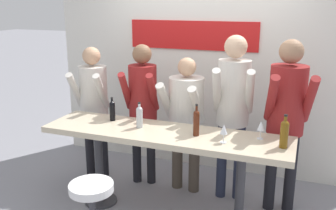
# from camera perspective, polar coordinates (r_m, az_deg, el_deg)

# --- Properties ---
(back_wall) EXTENTS (4.10, 0.12, 2.60)m
(back_wall) POSITION_cam_1_polar(r_m,az_deg,el_deg) (4.91, 5.33, 5.16)
(back_wall) COLOR silver
(back_wall) RESTS_ON ground_plane
(tasting_table) EXTENTS (2.50, 0.63, 0.94)m
(tasting_table) POSITION_cam_1_polar(r_m,az_deg,el_deg) (3.77, -0.51, -5.99)
(tasting_table) COLOR beige
(tasting_table) RESTS_ON ground_plane
(bar_stool) EXTENTS (0.40, 0.40, 0.69)m
(bar_stool) POSITION_cam_1_polar(r_m,az_deg,el_deg) (3.44, -11.44, -15.08)
(bar_stool) COLOR #333338
(bar_stool) RESTS_ON ground_plane
(person_far_left) EXTENTS (0.47, 0.57, 1.66)m
(person_far_left) POSITION_cam_1_polar(r_m,az_deg,el_deg) (4.69, -11.29, 1.01)
(person_far_left) COLOR black
(person_far_left) RESTS_ON ground_plane
(person_left) EXTENTS (0.45, 0.57, 1.72)m
(person_left) POSITION_cam_1_polar(r_m,az_deg,el_deg) (4.41, -3.88, 0.89)
(person_left) COLOR black
(person_left) RESTS_ON ground_plane
(person_center_left) EXTENTS (0.51, 0.58, 1.59)m
(person_center_left) POSITION_cam_1_polar(r_m,az_deg,el_deg) (4.26, 2.75, -1.02)
(person_center_left) COLOR #473D33
(person_center_left) RESTS_ON ground_plane
(person_center) EXTENTS (0.47, 0.60, 1.86)m
(person_center) POSITION_cam_1_polar(r_m,az_deg,el_deg) (4.08, 9.91, 0.75)
(person_center) COLOR #23283D
(person_center) RESTS_ON ground_plane
(person_center_right) EXTENTS (0.51, 0.63, 1.84)m
(person_center_right) POSITION_cam_1_polar(r_m,az_deg,el_deg) (3.96, 17.62, -0.49)
(person_center_right) COLOR black
(person_center_right) RESTS_ON ground_plane
(wine_bottle_0) EXTENTS (0.07, 0.07, 0.27)m
(wine_bottle_0) POSITION_cam_1_polar(r_m,az_deg,el_deg) (3.82, -4.37, -1.67)
(wine_bottle_0) COLOR #B7BCC1
(wine_bottle_0) RESTS_ON tasting_table
(wine_bottle_1) EXTENTS (0.06, 0.06, 0.26)m
(wine_bottle_1) POSITION_cam_1_polar(r_m,az_deg,el_deg) (4.07, -8.49, -0.75)
(wine_bottle_1) COLOR black
(wine_bottle_1) RESTS_ON tasting_table
(wine_bottle_2) EXTENTS (0.07, 0.07, 0.31)m
(wine_bottle_2) POSITION_cam_1_polar(r_m,az_deg,el_deg) (3.44, 17.31, -4.03)
(wine_bottle_2) COLOR brown
(wine_bottle_2) RESTS_ON tasting_table
(wine_bottle_3) EXTENTS (0.06, 0.06, 0.31)m
(wine_bottle_3) POSITION_cam_1_polar(r_m,az_deg,el_deg) (3.59, 4.34, -2.54)
(wine_bottle_3) COLOR #4C1E0F
(wine_bottle_3) RESTS_ON tasting_table
(wine_glass_0) EXTENTS (0.07, 0.07, 0.18)m
(wine_glass_0) POSITION_cam_1_polar(r_m,az_deg,el_deg) (3.44, 8.50, -3.75)
(wine_glass_0) COLOR silver
(wine_glass_0) RESTS_ON tasting_table
(wine_glass_1) EXTENTS (0.07, 0.07, 0.18)m
(wine_glass_1) POSITION_cam_1_polar(r_m,az_deg,el_deg) (3.60, 13.98, -3.17)
(wine_glass_1) COLOR silver
(wine_glass_1) RESTS_ON tasting_table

